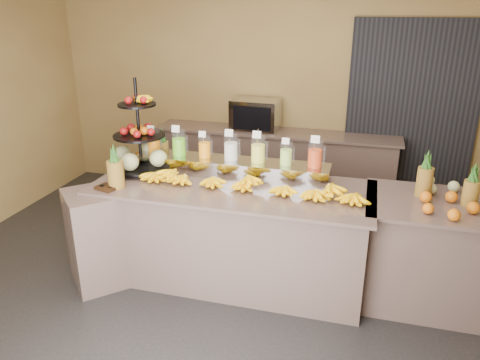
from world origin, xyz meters
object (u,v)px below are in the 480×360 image
at_px(pitcher_tray, 231,167).
at_px(banana_heap, 248,182).
at_px(condiment_caddy, 107,188).
at_px(right_fruit_pile, 445,196).
at_px(oven_warmer, 256,115).
at_px(fruit_stand, 144,148).

height_order(pitcher_tray, banana_heap, banana_heap).
relative_size(condiment_caddy, right_fruit_pile, 0.38).
xyz_separation_m(right_fruit_pile, oven_warmer, (-2.03, 1.89, 0.12)).
xyz_separation_m(banana_heap, right_fruit_pile, (1.61, 0.10, 0.01)).
bearing_deg(condiment_caddy, right_fruit_pile, 8.62).
bearing_deg(pitcher_tray, banana_heap, -51.98).
bearing_deg(banana_heap, pitcher_tray, 128.02).
xyz_separation_m(pitcher_tray, fruit_stand, (-0.84, -0.10, 0.15)).
height_order(pitcher_tray, fruit_stand, fruit_stand).
distance_m(pitcher_tray, condiment_caddy, 1.15).
distance_m(fruit_stand, condiment_caddy, 0.59).
relative_size(right_fruit_pile, oven_warmer, 0.81).
height_order(pitcher_tray, oven_warmer, oven_warmer).
bearing_deg(fruit_stand, right_fruit_pile, 8.65).
distance_m(fruit_stand, right_fruit_pile, 2.70).
height_order(condiment_caddy, right_fruit_pile, right_fruit_pile).
relative_size(pitcher_tray, oven_warmer, 3.15).
xyz_separation_m(pitcher_tray, banana_heap, (0.25, -0.32, -0.01)).
relative_size(pitcher_tray, fruit_stand, 2.08).
xyz_separation_m(pitcher_tray, right_fruit_pile, (1.86, -0.22, 0.00)).
relative_size(banana_heap, condiment_caddy, 11.40).
bearing_deg(right_fruit_pile, oven_warmer, 137.04).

